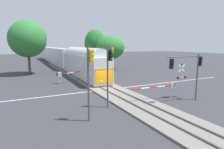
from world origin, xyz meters
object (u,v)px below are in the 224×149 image
(oak_far_right, at_px, (110,47))
(traffic_signal_near_left, at_px, (90,71))
(crossing_gate_far, at_px, (64,74))
(elm_centre_background, at_px, (95,44))
(crossing_signal_mast, at_px, (181,77))
(oak_behind_train, at_px, (28,39))
(traffic_signal_far_side, at_px, (112,56))
(traffic_signal_median, at_px, (109,68))
(commuter_train, at_px, (60,56))
(crossing_gate_near, at_px, (167,86))
(traffic_signal_near_right, at_px, (189,66))

(oak_far_right, bearing_deg, traffic_signal_near_left, -118.71)
(crossing_gate_far, bearing_deg, elm_centre_background, 54.12)
(crossing_signal_mast, bearing_deg, oak_behind_train, 119.00)
(crossing_signal_mast, xyz_separation_m, elm_centre_background, (1.31, 29.90, 3.70))
(oak_behind_train, distance_m, elm_centre_background, 16.26)
(crossing_signal_mast, xyz_separation_m, traffic_signal_far_side, (-0.84, 16.15, 1.44))
(traffic_signal_near_left, height_order, traffic_signal_median, traffic_signal_near_left)
(traffic_signal_median, distance_m, oak_far_right, 28.60)
(commuter_train, relative_size, crossing_gate_near, 10.95)
(crossing_gate_near, distance_m, traffic_signal_far_side, 15.99)
(crossing_signal_mast, relative_size, traffic_signal_near_left, 0.66)
(elm_centre_background, bearing_deg, commuter_train, 130.57)
(traffic_signal_far_side, distance_m, traffic_signal_median, 17.61)
(crossing_gate_near, bearing_deg, traffic_signal_far_side, 86.95)
(oak_behind_train, bearing_deg, crossing_signal_mast, -61.00)
(crossing_signal_mast, bearing_deg, traffic_signal_median, 176.80)
(crossing_gate_far, height_order, traffic_signal_near_left, traffic_signal_near_left)
(traffic_signal_near_right, xyz_separation_m, oak_far_right, (4.24, 27.67, 1.51))
(crossing_gate_far, xyz_separation_m, traffic_signal_far_side, (9.35, 2.14, 2.43))
(crossing_signal_mast, distance_m, traffic_signal_near_right, 2.14)
(oak_far_right, bearing_deg, crossing_gate_far, -138.80)
(elm_centre_background, relative_size, oak_far_right, 1.18)
(traffic_signal_median, bearing_deg, elm_centre_background, 70.85)
(crossing_gate_far, bearing_deg, oak_behind_train, 109.52)
(traffic_signal_near_left, relative_size, traffic_signal_far_side, 1.04)
(commuter_train, bearing_deg, traffic_signal_median, -94.44)
(traffic_signal_near_left, xyz_separation_m, elm_centre_background, (12.96, 31.74, 2.13))
(crossing_gate_near, height_order, traffic_signal_far_side, traffic_signal_far_side)
(crossing_gate_far, relative_size, elm_centre_background, 0.63)
(crossing_gate_far, bearing_deg, traffic_signal_near_right, -58.25)
(crossing_signal_mast, height_order, elm_centre_background, elm_centre_background)
(commuter_train, distance_m, elm_centre_background, 11.68)
(traffic_signal_far_side, distance_m, oak_behind_train, 17.19)
(commuter_train, bearing_deg, traffic_signal_far_side, -77.04)
(traffic_signal_median, bearing_deg, commuter_train, 85.56)
(commuter_train, distance_m, crossing_gate_near, 38.28)
(commuter_train, relative_size, elm_centre_background, 6.63)
(oak_far_right, bearing_deg, crossing_signal_mast, -97.99)
(crossing_signal_mast, height_order, crossing_gate_far, crossing_signal_mast)
(commuter_train, height_order, traffic_signal_median, traffic_signal_median)
(traffic_signal_near_left, bearing_deg, oak_far_right, 61.29)
(crossing_gate_near, relative_size, elm_centre_background, 0.61)
(crossing_signal_mast, relative_size, traffic_signal_near_right, 0.79)
(commuter_train, xyz_separation_m, elm_centre_background, (7.27, -8.49, 3.40))
(oak_behind_train, distance_m, oak_far_right, 18.23)
(crossing_signal_mast, height_order, traffic_signal_median, traffic_signal_median)
(traffic_signal_near_right, bearing_deg, traffic_signal_median, 166.37)
(crossing_gate_near, distance_m, traffic_signal_median, 7.64)
(traffic_signal_median, bearing_deg, crossing_gate_near, -0.96)
(traffic_signal_near_left, bearing_deg, elm_centre_background, 67.78)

